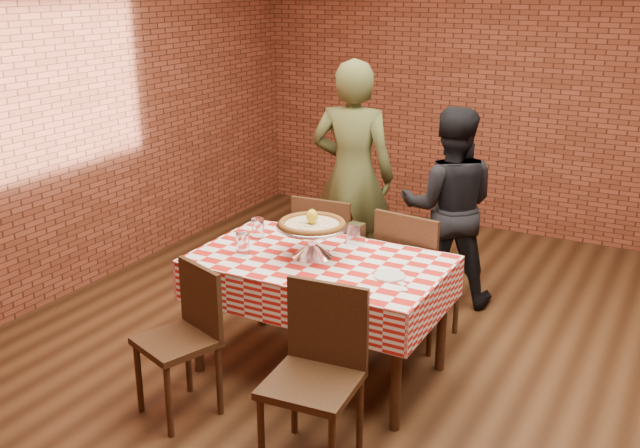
{
  "coord_description": "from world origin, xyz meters",
  "views": [
    {
      "loc": [
        1.5,
        -3.83,
        2.38
      ],
      "look_at": [
        -0.52,
        -0.11,
        0.93
      ],
      "focal_mm": 41.05,
      "sensor_mm": 36.0,
      "label": 1
    }
  ],
  "objects_px": {
    "water_glass_left": "(242,243)",
    "chair_near_right": "(312,382)",
    "diner_olive": "(353,176)",
    "water_glass_right": "(258,228)",
    "pizza": "(312,225)",
    "chair_near_left": "(176,345)",
    "chair_far_left": "(332,253)",
    "diner_black": "(449,207)",
    "condiment_caddy": "(356,234)",
    "table": "(320,316)",
    "chair_far_right": "(419,274)",
    "pizza_stand": "(312,241)"
  },
  "relations": [
    {
      "from": "pizza_stand",
      "to": "diner_black",
      "type": "bearing_deg",
      "value": 73.99
    },
    {
      "from": "condiment_caddy",
      "to": "diner_black",
      "type": "bearing_deg",
      "value": 79.4
    },
    {
      "from": "chair_far_left",
      "to": "chair_far_right",
      "type": "height_order",
      "value": "chair_far_right"
    },
    {
      "from": "water_glass_right",
      "to": "condiment_caddy",
      "type": "bearing_deg",
      "value": 18.01
    },
    {
      "from": "pizza",
      "to": "chair_near_left",
      "type": "bearing_deg",
      "value": -116.75
    },
    {
      "from": "diner_olive",
      "to": "water_glass_right",
      "type": "bearing_deg",
      "value": 74.23
    },
    {
      "from": "chair_far_left",
      "to": "diner_black",
      "type": "relative_size",
      "value": 0.61
    },
    {
      "from": "chair_far_left",
      "to": "chair_far_right",
      "type": "xyz_separation_m",
      "value": [
        0.71,
        -0.09,
        0.01
      ]
    },
    {
      "from": "chair_near_right",
      "to": "water_glass_left",
      "type": "bearing_deg",
      "value": 136.74
    },
    {
      "from": "table",
      "to": "chair_far_right",
      "type": "bearing_deg",
      "value": 62.63
    },
    {
      "from": "pizza_stand",
      "to": "diner_black",
      "type": "distance_m",
      "value": 1.43
    },
    {
      "from": "pizza_stand",
      "to": "chair_far_right",
      "type": "relative_size",
      "value": 0.47
    },
    {
      "from": "chair_near_left",
      "to": "diner_black",
      "type": "height_order",
      "value": "diner_black"
    },
    {
      "from": "pizza",
      "to": "condiment_caddy",
      "type": "distance_m",
      "value": 0.38
    },
    {
      "from": "pizza_stand",
      "to": "water_glass_right",
      "type": "distance_m",
      "value": 0.49
    },
    {
      "from": "water_glass_left",
      "to": "chair_near_left",
      "type": "height_order",
      "value": "water_glass_left"
    },
    {
      "from": "table",
      "to": "condiment_caddy",
      "type": "distance_m",
      "value": 0.57
    },
    {
      "from": "water_glass_right",
      "to": "chair_near_right",
      "type": "bearing_deg",
      "value": -45.93
    },
    {
      "from": "water_glass_left",
      "to": "chair_near_right",
      "type": "bearing_deg",
      "value": -38.29
    },
    {
      "from": "water_glass_right",
      "to": "chair_far_right",
      "type": "xyz_separation_m",
      "value": [
        0.9,
        0.58,
        -0.35
      ]
    },
    {
      "from": "water_glass_right",
      "to": "chair_near_right",
      "type": "relative_size",
      "value": 0.14
    },
    {
      "from": "chair_near_left",
      "to": "chair_far_left",
      "type": "bearing_deg",
      "value": 104.82
    },
    {
      "from": "diner_olive",
      "to": "table",
      "type": "bearing_deg",
      "value": 96.81
    },
    {
      "from": "water_glass_left",
      "to": "diner_olive",
      "type": "xyz_separation_m",
      "value": [
        0.02,
        1.49,
        0.08
      ]
    },
    {
      "from": "pizza_stand",
      "to": "chair_near_left",
      "type": "distance_m",
      "value": 1.01
    },
    {
      "from": "chair_far_right",
      "to": "diner_olive",
      "type": "xyz_separation_m",
      "value": [
        -0.81,
        0.62,
        0.43
      ]
    },
    {
      "from": "pizza_stand",
      "to": "chair_far_right",
      "type": "xyz_separation_m",
      "value": [
        0.43,
        0.71,
        -0.39
      ]
    },
    {
      "from": "chair_far_right",
      "to": "diner_olive",
      "type": "relative_size",
      "value": 0.52
    },
    {
      "from": "table",
      "to": "chair_near_right",
      "type": "distance_m",
      "value": 0.93
    },
    {
      "from": "condiment_caddy",
      "to": "chair_near_right",
      "type": "distance_m",
      "value": 1.26
    },
    {
      "from": "table",
      "to": "water_glass_right",
      "type": "xyz_separation_m",
      "value": [
        -0.53,
        0.14,
        0.45
      ]
    },
    {
      "from": "water_glass_left",
      "to": "chair_near_right",
      "type": "relative_size",
      "value": 0.14
    },
    {
      "from": "water_glass_left",
      "to": "chair_near_left",
      "type": "xyz_separation_m",
      "value": [
        -0.01,
        -0.65,
        -0.39
      ]
    },
    {
      "from": "water_glass_left",
      "to": "condiment_caddy",
      "type": "relative_size",
      "value": 0.96
    },
    {
      "from": "water_glass_left",
      "to": "diner_black",
      "type": "distance_m",
      "value": 1.73
    },
    {
      "from": "chair_far_left",
      "to": "diner_black",
      "type": "bearing_deg",
      "value": -143.06
    },
    {
      "from": "condiment_caddy",
      "to": "chair_near_left",
      "type": "bearing_deg",
      "value": -112.77
    },
    {
      "from": "condiment_caddy",
      "to": "chair_near_right",
      "type": "bearing_deg",
      "value": -71.4
    },
    {
      "from": "pizza_stand",
      "to": "diner_olive",
      "type": "height_order",
      "value": "diner_olive"
    },
    {
      "from": "table",
      "to": "chair_near_right",
      "type": "height_order",
      "value": "chair_near_right"
    },
    {
      "from": "diner_olive",
      "to": "chair_near_right",
      "type": "bearing_deg",
      "value": 99.94
    },
    {
      "from": "condiment_caddy",
      "to": "chair_far_right",
      "type": "bearing_deg",
      "value": 55.66
    },
    {
      "from": "pizza",
      "to": "diner_olive",
      "type": "height_order",
      "value": "diner_olive"
    },
    {
      "from": "chair_far_left",
      "to": "chair_far_right",
      "type": "bearing_deg",
      "value": 169.02
    },
    {
      "from": "diner_black",
      "to": "water_glass_right",
      "type": "bearing_deg",
      "value": 35.4
    },
    {
      "from": "chair_near_left",
      "to": "diner_black",
      "type": "bearing_deg",
      "value": 89.43
    },
    {
      "from": "chair_far_left",
      "to": "diner_black",
      "type": "height_order",
      "value": "diner_black"
    },
    {
      "from": "chair_far_right",
      "to": "diner_black",
      "type": "height_order",
      "value": "diner_black"
    },
    {
      "from": "pizza",
      "to": "chair_near_right",
      "type": "distance_m",
      "value": 1.08
    },
    {
      "from": "chair_near_right",
      "to": "diner_olive",
      "type": "relative_size",
      "value": 0.51
    }
  ]
}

